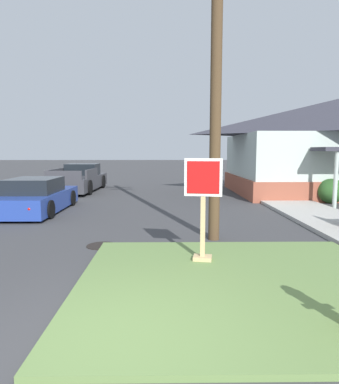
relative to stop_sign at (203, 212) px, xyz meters
The scene contains 9 objects.
ground_plane 3.42m from the stop_sign, 115.19° to the right, with size 160.00×160.00×0.00m, color #3D3D3F.
grass_corner_patch 1.57m from the stop_sign, 64.07° to the right, with size 5.42×4.87×0.08m, color #668447.
stop_sign is the anchor object (origin of this frame).
manhole_cover 2.79m from the stop_sign, 149.14° to the left, with size 0.70×0.70×0.02m, color black.
parked_sedan_blue 8.05m from the stop_sign, 132.30° to the left, with size 1.98×4.52×1.25m.
pickup_truck_charcoal 13.73m from the stop_sign, 113.44° to the left, with size 2.21×5.65×1.48m.
utility_pole 4.12m from the stop_sign, 75.60° to the left, with size 1.53×0.27×8.91m.
corner_house 14.11m from the stop_sign, 54.22° to the left, with size 10.93×8.61×4.87m.
shrub_near_porch 10.10m from the stop_sign, 51.24° to the left, with size 1.13×1.13×1.05m, color #2D5826.
Camera 1 is at (0.64, -3.66, 2.22)m, focal length 32.43 mm.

